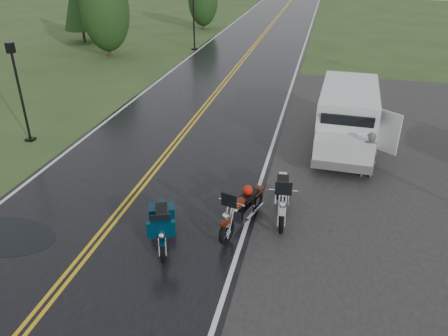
% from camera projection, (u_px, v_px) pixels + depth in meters
% --- Properties ---
extents(ground, '(120.00, 120.00, 0.00)m').
position_uv_depth(ground, '(115.00, 219.00, 12.71)').
color(ground, '#2D471E').
rests_on(ground, ground).
extents(road, '(8.00, 100.00, 0.04)m').
position_uv_depth(road, '(205.00, 107.00, 21.34)').
color(road, black).
rests_on(road, ground).
extents(motorcycle_red, '(1.52, 2.55, 1.42)m').
position_uv_depth(motorcycle_red, '(227.00, 222.00, 11.32)').
color(motorcycle_red, '#4F1709').
rests_on(motorcycle_red, ground).
extents(motorcycle_teal, '(1.52, 2.34, 1.30)m').
position_uv_depth(motorcycle_teal, '(162.00, 241.00, 10.70)').
color(motorcycle_teal, '#052437').
rests_on(motorcycle_teal, ground).
extents(motorcycle_silver, '(1.15, 2.57, 1.48)m').
position_uv_depth(motorcycle_silver, '(282.00, 211.00, 11.74)').
color(motorcycle_silver, '#B8BBC1').
rests_on(motorcycle_silver, ground).
extents(van_white, '(2.47, 5.96, 2.30)m').
position_uv_depth(van_white, '(319.00, 135.00, 15.34)').
color(van_white, silver).
rests_on(van_white, ground).
extents(person_at_van, '(0.63, 0.44, 1.63)m').
position_uv_depth(person_at_van, '(368.00, 156.00, 14.62)').
color(person_at_van, '#525157').
rests_on(person_at_van, ground).
extents(lamp_post_near_left, '(0.34, 0.34, 3.95)m').
position_uv_depth(lamp_post_near_left, '(20.00, 93.00, 16.85)').
color(lamp_post_near_left, black).
rests_on(lamp_post_near_left, ground).
extents(lamp_post_far_left, '(0.40, 0.40, 4.61)m').
position_uv_depth(lamp_post_far_left, '(194.00, 18.00, 31.62)').
color(lamp_post_far_left, black).
rests_on(lamp_post_far_left, ground).
extents(tree_left_mid, '(3.26, 3.26, 5.10)m').
position_uv_depth(tree_left_mid, '(106.00, 19.00, 29.68)').
color(tree_left_mid, '#1E3D19').
rests_on(tree_left_mid, ground).
extents(tree_left_far, '(2.67, 2.67, 4.10)m').
position_uv_depth(tree_left_far, '(203.00, 6.00, 39.52)').
color(tree_left_far, '#1E3D19').
rests_on(tree_left_far, ground).
extents(pine_left_far, '(2.75, 2.75, 5.74)m').
position_uv_depth(pine_left_far, '(79.00, 5.00, 33.81)').
color(pine_left_far, '#1E3D19').
rests_on(pine_left_far, ground).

